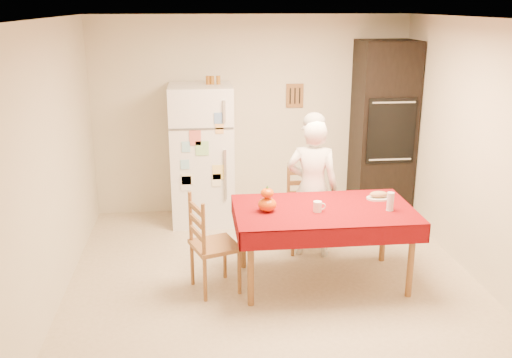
{
  "coord_description": "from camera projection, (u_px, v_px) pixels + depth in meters",
  "views": [
    {
      "loc": [
        -0.72,
        -4.89,
        2.63
      ],
      "look_at": [
        -0.17,
        0.2,
        1.04
      ],
      "focal_mm": 40.0,
      "sensor_mm": 36.0,
      "label": 1
    }
  ],
  "objects": [
    {
      "name": "coffee_mug",
      "position": [
        317.0,
        207.0,
        5.31
      ],
      "size": [
        0.08,
        0.08,
        0.1
      ],
      "primitive_type": "cylinder",
      "color": "white",
      "rests_on": "dining_table"
    },
    {
      "name": "chair_far",
      "position": [
        306.0,
        204.0,
        6.28
      ],
      "size": [
        0.42,
        0.4,
        0.95
      ],
      "rotation": [
        0.0,
        0.0,
        0.0
      ],
      "color": "brown",
      "rests_on": "floor"
    },
    {
      "name": "spice_jar_mid",
      "position": [
        212.0,
        80.0,
        6.76
      ],
      "size": [
        0.05,
        0.05,
        0.1
      ],
      "primitive_type": "cylinder",
      "color": "brown",
      "rests_on": "refrigerator"
    },
    {
      "name": "oven_cabinet",
      "position": [
        383.0,
        130.0,
        7.17
      ],
      "size": [
        0.7,
        0.62,
        2.2
      ],
      "color": "black",
      "rests_on": "floor"
    },
    {
      "name": "pumpkin_lower",
      "position": [
        267.0,
        204.0,
        5.32
      ],
      "size": [
        0.18,
        0.18,
        0.13
      ],
      "primitive_type": "ellipsoid",
      "color": "#DD4605",
      "rests_on": "dining_table"
    },
    {
      "name": "dining_table",
      "position": [
        324.0,
        215.0,
        5.43
      ],
      "size": [
        1.7,
        1.0,
        0.76
      ],
      "color": "brown",
      "rests_on": "floor"
    },
    {
      "name": "refrigerator",
      "position": [
        202.0,
        155.0,
        6.96
      ],
      "size": [
        0.75,
        0.74,
        1.7
      ],
      "color": "white",
      "rests_on": "floor"
    },
    {
      "name": "pumpkin_upper",
      "position": [
        267.0,
        193.0,
        5.28
      ],
      "size": [
        0.12,
        0.12,
        0.09
      ],
      "primitive_type": "ellipsoid",
      "color": "#E03B05",
      "rests_on": "pumpkin_lower"
    },
    {
      "name": "bread_plate",
      "position": [
        378.0,
        198.0,
        5.66
      ],
      "size": [
        0.24,
        0.24,
        0.02
      ],
      "primitive_type": "cylinder",
      "color": "silver",
      "rests_on": "dining_table"
    },
    {
      "name": "seated_woman",
      "position": [
        312.0,
        188.0,
        6.02
      ],
      "size": [
        0.62,
        0.49,
        1.5
      ],
      "primitive_type": "imported",
      "rotation": [
        0.0,
        0.0,
        2.87
      ],
      "color": "white",
      "rests_on": "floor"
    },
    {
      "name": "floor",
      "position": [
        276.0,
        288.0,
        5.49
      ],
      "size": [
        4.5,
        4.5,
        0.0
      ],
      "primitive_type": "plane",
      "color": "tan",
      "rests_on": "ground"
    },
    {
      "name": "spice_jar_left",
      "position": [
        208.0,
        80.0,
        6.75
      ],
      "size": [
        0.05,
        0.05,
        0.1
      ],
      "primitive_type": "cylinder",
      "color": "brown",
      "rests_on": "refrigerator"
    },
    {
      "name": "wine_glass",
      "position": [
        390.0,
        201.0,
        5.33
      ],
      "size": [
        0.07,
        0.07,
        0.18
      ],
      "primitive_type": "cylinder",
      "color": "silver",
      "rests_on": "dining_table"
    },
    {
      "name": "chair_left",
      "position": [
        208.0,
        241.0,
        5.3
      ],
      "size": [
        0.51,
        0.53,
        0.95
      ],
      "rotation": [
        0.0,
        0.0,
        1.9
      ],
      "color": "brown",
      "rests_on": "floor"
    },
    {
      "name": "bread_loaf",
      "position": [
        379.0,
        194.0,
        5.65
      ],
      "size": [
        0.18,
        0.1,
        0.06
      ],
      "primitive_type": "ellipsoid",
      "color": "#967B4A",
      "rests_on": "bread_plate"
    },
    {
      "name": "room_shell",
      "position": [
        277.0,
        122.0,
        5.02
      ],
      "size": [
        4.02,
        4.52,
        2.51
      ],
      "color": "beige",
      "rests_on": "ground"
    },
    {
      "name": "spice_jar_right",
      "position": [
        218.0,
        80.0,
        6.76
      ],
      "size": [
        0.05,
        0.05,
        0.1
      ],
      "primitive_type": "cylinder",
      "color": "#935B1A",
      "rests_on": "refrigerator"
    }
  ]
}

